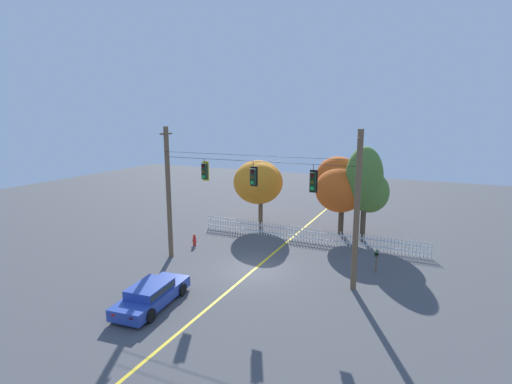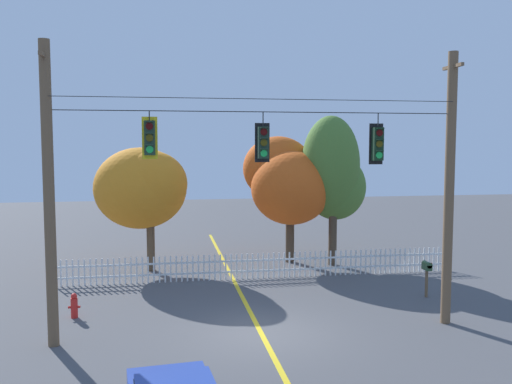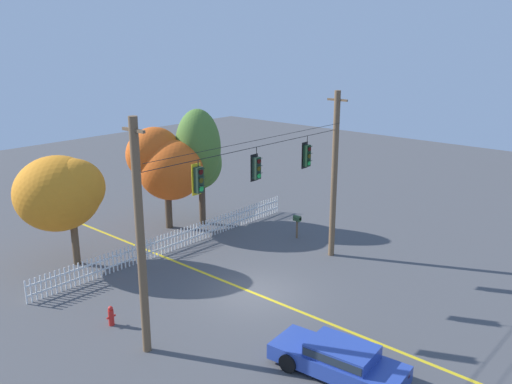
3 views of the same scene
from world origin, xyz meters
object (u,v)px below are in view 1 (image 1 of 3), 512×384
fire_hydrant (194,240)px  parked_car (151,294)px  traffic_signal_northbound_primary (205,171)px  traffic_signal_westbound_side (253,177)px  traffic_signal_northbound_secondary (313,181)px  autumn_maple_near_fence (259,182)px  autumn_maple_mid (340,184)px  autumn_oak_far_east (366,184)px  roadside_mailbox (377,255)px

fire_hydrant → parked_car: bearing=-69.7°
traffic_signal_northbound_primary → traffic_signal_westbound_side: (3.21, -0.00, -0.13)m
traffic_signal_northbound_secondary → autumn_maple_near_fence: bearing=128.5°
traffic_signal_westbound_side → autumn_maple_near_fence: (-3.73, 9.06, -1.94)m
traffic_signal_northbound_secondary → autumn_maple_mid: traffic_signal_northbound_secondary is taller
traffic_signal_westbound_side → traffic_signal_northbound_secondary: bearing=0.0°
traffic_signal_northbound_primary → parked_car: traffic_signal_northbound_primary is taller
traffic_signal_northbound_primary → autumn_oak_far_east: 12.10m
traffic_signal_northbound_secondary → traffic_signal_northbound_primary: bearing=-180.0°
traffic_signal_northbound_primary → autumn_maple_mid: (6.06, 9.54, -1.87)m
autumn_maple_near_fence → autumn_oak_far_east: 8.64m
traffic_signal_northbound_primary → roadside_mailbox: 11.25m
parked_car → roadside_mailbox: bearing=43.4°
traffic_signal_northbound_primary → autumn_maple_near_fence: size_ratio=0.25×
autumn_maple_mid → autumn_maple_near_fence: bearing=-175.9°
autumn_maple_near_fence → roadside_mailbox: (10.35, -6.26, -2.64)m
autumn_maple_mid → fire_hydrant: bearing=-140.6°
autumn_maple_near_fence → autumn_oak_far_east: bearing=-1.5°
roadside_mailbox → traffic_signal_westbound_side: bearing=-157.1°
traffic_signal_northbound_primary → roadside_mailbox: bearing=15.9°
autumn_maple_mid → fire_hydrant: size_ratio=7.39×
traffic_signal_northbound_secondary → autumn_maple_near_fence: size_ratio=0.28×
traffic_signal_northbound_primary → autumn_oak_far_east: bearing=47.4°
traffic_signal_northbound_secondary → fire_hydrant: bearing=165.1°
autumn_maple_mid → traffic_signal_northbound_secondary: bearing=-86.2°
traffic_signal_northbound_secondary → traffic_signal_westbound_side: bearing=-180.0°
fire_hydrant → traffic_signal_northbound_secondary: bearing=-14.9°
traffic_signal_westbound_side → autumn_maple_mid: size_ratio=0.24×
autumn_maple_near_fence → parked_car: size_ratio=1.17×
traffic_signal_northbound_secondary → parked_car: 9.90m
autumn_maple_near_fence → traffic_signal_northbound_secondary: bearing=-51.5°
traffic_signal_northbound_secondary → fire_hydrant: size_ratio=1.89×
traffic_signal_westbound_side → parked_car: size_ratio=0.31×
traffic_signal_westbound_side → traffic_signal_northbound_secondary: (3.48, 0.00, -0.04)m
traffic_signal_westbound_side → fire_hydrant: bearing=156.9°
fire_hydrant → roadside_mailbox: 12.40m
parked_car → autumn_oak_far_east: bearing=63.0°
traffic_signal_northbound_secondary → autumn_maple_mid: bearing=93.8°
autumn_oak_far_east → fire_hydrant: bearing=-149.1°
autumn_maple_mid → autumn_oak_far_east: bearing=-19.0°
autumn_oak_far_east → traffic_signal_northbound_primary: bearing=-132.6°
traffic_signal_northbound_primary → autumn_maple_near_fence: (-0.52, 9.06, -2.07)m
traffic_signal_northbound_secondary → autumn_oak_far_east: 9.06m
autumn_oak_far_east → fire_hydrant: size_ratio=8.55×
traffic_signal_northbound_primary → autumn_maple_mid: size_ratio=0.22×
traffic_signal_westbound_side → fire_hydrant: 8.17m
traffic_signal_westbound_side → autumn_maple_near_fence: bearing=112.3°
autumn_maple_mid → traffic_signal_northbound_primary: bearing=-122.4°
autumn_oak_far_east → parked_car: (-7.54, -14.78, -3.59)m
autumn_maple_near_fence → autumn_maple_mid: autumn_maple_mid is taller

